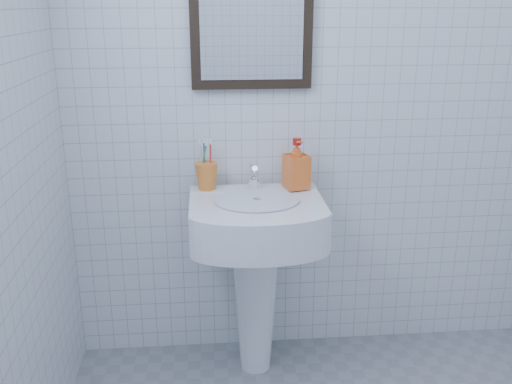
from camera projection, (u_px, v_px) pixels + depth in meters
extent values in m
cube|color=silver|center=(321.00, 85.00, 2.43)|extent=(2.20, 0.02, 2.50)
cone|color=white|center=(255.00, 300.00, 2.51)|extent=(0.21, 0.21, 0.68)
cube|color=white|center=(256.00, 219.00, 2.34)|extent=(0.54, 0.39, 0.16)
cube|color=white|center=(253.00, 191.00, 2.46)|extent=(0.54, 0.10, 0.03)
cylinder|color=white|center=(257.00, 200.00, 2.28)|extent=(0.34, 0.34, 0.01)
cylinder|color=white|center=(254.00, 184.00, 2.42)|extent=(0.05, 0.05, 0.05)
cylinder|color=white|center=(254.00, 172.00, 2.39)|extent=(0.02, 0.09, 0.07)
cylinder|color=white|center=(253.00, 174.00, 2.43)|extent=(0.03, 0.05, 0.09)
imported|color=#E54316|center=(296.00, 164.00, 2.41)|extent=(0.12, 0.12, 0.21)
cube|color=black|center=(251.00, 11.00, 2.29)|extent=(0.50, 0.04, 0.62)
cube|color=white|center=(252.00, 11.00, 2.27)|extent=(0.42, 0.00, 0.54)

